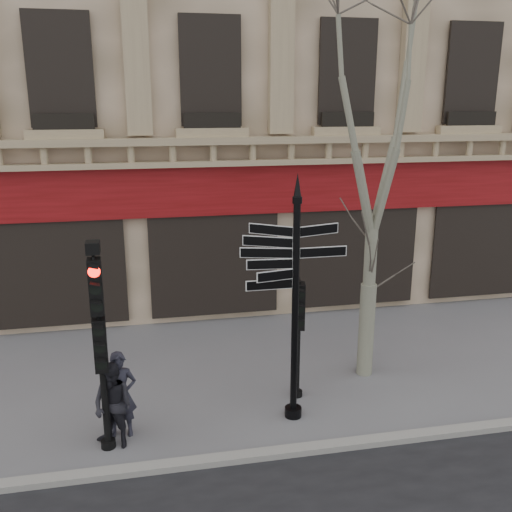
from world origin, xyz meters
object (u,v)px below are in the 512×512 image
Objects in this scene: traffic_signal_main at (99,322)px; pedestrian_b at (113,406)px; traffic_signal_secondary at (298,318)px; pedestrian_a at (120,394)px; fingerpost at (296,259)px; plane_tree at (379,112)px.

traffic_signal_main reaches higher than pedestrian_b.
pedestrian_a is (-3.45, -0.71, -0.90)m from traffic_signal_secondary.
fingerpost is 0.58× the size of plane_tree.
traffic_signal_secondary is 4.34m from plane_tree.
traffic_signal_main is (-3.42, -0.34, -0.79)m from fingerpost.
traffic_signal_secondary reaches higher than pedestrian_b.
pedestrian_b is at bearing -164.94° from fingerpost.
fingerpost is 3.49m from plane_tree.
traffic_signal_secondary is at bearing -158.88° from plane_tree.
fingerpost is 4.06m from pedestrian_b.
plane_tree is 7.21m from pedestrian_a.
pedestrian_a is at bearing -157.33° from traffic_signal_secondary.
plane_tree reaches higher than pedestrian_b.
plane_tree reaches higher than traffic_signal_main.
traffic_signal_main is 1.57m from pedestrian_b.
pedestrian_b is at bearing -162.21° from plane_tree.
pedestrian_a reaches higher than pedestrian_b.
traffic_signal_main reaches higher than pedestrian_a.
pedestrian_b is at bearing -152.79° from traffic_signal_secondary.
traffic_signal_main is 6.57m from plane_tree.
traffic_signal_secondary is (0.27, 0.73, -1.43)m from fingerpost.
fingerpost reaches higher than pedestrian_b.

